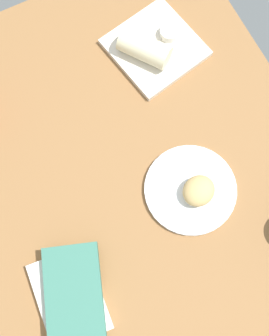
{
  "coord_description": "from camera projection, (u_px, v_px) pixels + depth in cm",
  "views": [
    {
      "loc": [
        -27.37,
        12.22,
        111.01
      ],
      "look_at": [
        -0.54,
        -1.15,
        7.0
      ],
      "focal_mm": 49.63,
      "sensor_mm": 36.0,
      "label": 1
    }
  ],
  "objects": [
    {
      "name": "dining_table",
      "position": [
        129.0,
        174.0,
        1.13
      ],
      "size": [
        110.0,
        90.0,
        4.0
      ],
      "primitive_type": "cube",
      "color": "olive",
      "rests_on": "ground"
    },
    {
      "name": "round_plate",
      "position": [
        190.0,
        190.0,
        1.09
      ],
      "size": [
        21.75,
        21.75,
        1.4
      ],
      "primitive_type": "cylinder",
      "color": "white",
      "rests_on": "dining_table"
    },
    {
      "name": "scone_pastry",
      "position": [
        199.0,
        191.0,
        1.06
      ],
      "size": [
        9.16,
        9.64,
        4.77
      ],
      "primitive_type": "ellipsoid",
      "rotation": [
        0.0,
        0.0,
        5.05
      ],
      "color": "tan",
      "rests_on": "round_plate"
    },
    {
      "name": "square_plate",
      "position": [
        155.0,
        48.0,
        1.19
      ],
      "size": [
        24.82,
        24.82,
        1.6
      ],
      "primitive_type": "cube",
      "rotation": [
        0.0,
        0.0,
        0.2
      ],
      "color": "silver",
      "rests_on": "dining_table"
    },
    {
      "name": "sauce_cup",
      "position": [
        169.0,
        32.0,
        1.18
      ],
      "size": [
        4.89,
        4.89,
        2.29
      ],
      "color": "silver",
      "rests_on": "square_plate"
    },
    {
      "name": "breakfast_wrap",
      "position": [
        145.0,
        48.0,
        1.15
      ],
      "size": [
        14.05,
        12.59,
        6.19
      ],
      "primitive_type": "cylinder",
      "rotation": [
        1.57,
        0.0,
        2.2
      ],
      "color": "beige",
      "rests_on": "square_plate"
    },
    {
      "name": "book_stack",
      "position": [
        72.0,
        295.0,
        1.01
      ],
      "size": [
        23.42,
        18.36,
        4.85
      ],
      "color": "silver",
      "rests_on": "dining_table"
    }
  ]
}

